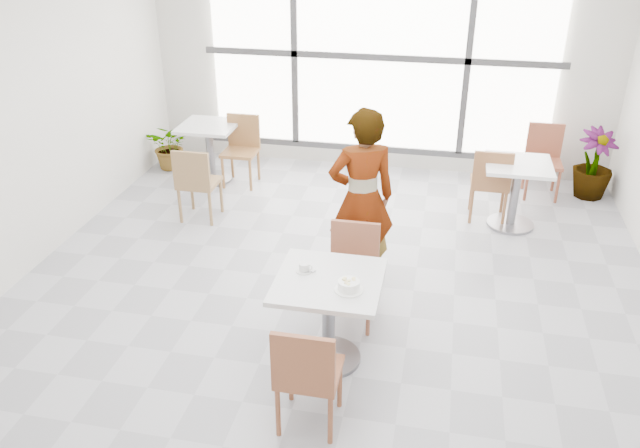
% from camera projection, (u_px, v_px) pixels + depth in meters
% --- Properties ---
extents(floor, '(7.00, 7.00, 0.00)m').
position_uv_depth(floor, '(327.00, 308.00, 5.77)').
color(floor, '#9E9EA5').
rests_on(floor, ground).
extents(wall_back, '(6.00, 0.00, 6.00)m').
position_uv_depth(wall_back, '(380.00, 56.00, 8.13)').
color(wall_back, silver).
rests_on(wall_back, ground).
extents(window, '(4.60, 0.07, 2.52)m').
position_uv_depth(window, '(379.00, 57.00, 8.08)').
color(window, white).
rests_on(window, ground).
extents(main_table, '(0.80, 0.80, 0.75)m').
position_uv_depth(main_table, '(329.00, 304.00, 4.90)').
color(main_table, silver).
rests_on(main_table, ground).
extents(chair_near, '(0.42, 0.42, 0.87)m').
position_uv_depth(chair_near, '(307.00, 372.00, 4.23)').
color(chair_near, brown).
rests_on(chair_near, ground).
extents(chair_far, '(0.42, 0.42, 0.87)m').
position_uv_depth(chair_far, '(353.00, 266.00, 5.44)').
color(chair_far, '#94543B').
rests_on(chair_far, ground).
extents(oatmeal_bowl, '(0.21, 0.21, 0.10)m').
position_uv_depth(oatmeal_bowl, '(349.00, 285.00, 4.63)').
color(oatmeal_bowl, white).
rests_on(oatmeal_bowl, main_table).
extents(coffee_cup, '(0.16, 0.13, 0.07)m').
position_uv_depth(coffee_cup, '(305.00, 268.00, 4.88)').
color(coffee_cup, silver).
rests_on(coffee_cup, main_table).
extents(person, '(0.73, 0.62, 1.71)m').
position_uv_depth(person, '(362.00, 199.00, 5.81)').
color(person, black).
rests_on(person, ground).
extents(bg_table_left, '(0.70, 0.70, 0.75)m').
position_uv_depth(bg_table_left, '(210.00, 144.00, 8.16)').
color(bg_table_left, silver).
rests_on(bg_table_left, ground).
extents(bg_table_right, '(0.70, 0.70, 0.75)m').
position_uv_depth(bg_table_right, '(516.00, 185.00, 7.00)').
color(bg_table_right, white).
rests_on(bg_table_right, ground).
extents(bg_chair_left_near, '(0.42, 0.42, 0.87)m').
position_uv_depth(bg_chair_left_near, '(196.00, 180.00, 7.10)').
color(bg_chair_left_near, olive).
rests_on(bg_chair_left_near, ground).
extents(bg_chair_left_far, '(0.42, 0.42, 0.87)m').
position_uv_depth(bg_chair_left_far, '(242.00, 145.00, 8.10)').
color(bg_chair_left_far, '#966438').
rests_on(bg_chair_left_far, ground).
extents(bg_chair_right_near, '(0.42, 0.42, 0.87)m').
position_uv_depth(bg_chair_right_near, '(491.00, 180.00, 7.09)').
color(bg_chair_right_near, '#8F5B35').
rests_on(bg_chair_right_near, ground).
extents(bg_chair_right_far, '(0.42, 0.42, 0.87)m').
position_uv_depth(bg_chair_right_far, '(544.00, 155.00, 7.78)').
color(bg_chair_right_far, brown).
rests_on(bg_chair_right_far, ground).
extents(plant_left, '(0.59, 0.52, 0.64)m').
position_uv_depth(plant_left, '(171.00, 146.00, 8.59)').
color(plant_left, '#587F42').
rests_on(plant_left, ground).
extents(plant_right, '(0.62, 0.62, 0.86)m').
position_uv_depth(plant_right, '(594.00, 164.00, 7.72)').
color(plant_right, '#3B7E3A').
rests_on(plant_right, ground).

